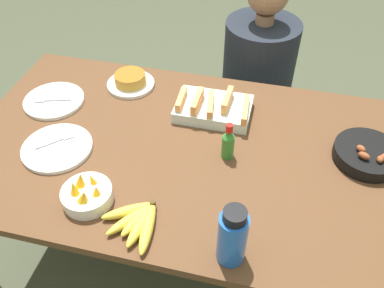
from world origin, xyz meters
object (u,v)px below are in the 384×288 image
at_px(skillet, 368,154).
at_px(empty_plate_far_left, 54,101).
at_px(melon_tray, 213,108).
at_px(hot_sauce_bottle, 228,143).
at_px(banana_bunch, 138,220).
at_px(empty_plate_near_front, 57,148).
at_px(water_bottle, 232,236).
at_px(person_figure, 254,98).
at_px(fruit_bowl_mango, 87,194).
at_px(frittata_plate_center, 130,81).

distance_m(skillet, empty_plate_far_left, 1.29).
xyz_separation_m(melon_tray, hot_sauce_bottle, (0.10, -0.23, 0.03)).
distance_m(banana_bunch, empty_plate_far_left, 0.76).
xyz_separation_m(empty_plate_near_front, water_bottle, (0.72, -0.29, 0.09)).
bearing_deg(person_figure, melon_tray, -104.01).
relative_size(skillet, water_bottle, 1.44).
distance_m(skillet, person_figure, 0.88).
relative_size(water_bottle, person_figure, 0.18).
height_order(water_bottle, hot_sauce_bottle, water_bottle).
xyz_separation_m(fruit_bowl_mango, person_figure, (0.45, 1.09, -0.32)).
xyz_separation_m(banana_bunch, empty_plate_near_front, (-0.41, 0.25, -0.01)).
bearing_deg(hot_sauce_bottle, person_figure, 87.42).
distance_m(melon_tray, hot_sauce_bottle, 0.25).
distance_m(frittata_plate_center, person_figure, 0.76).
xyz_separation_m(banana_bunch, fruit_bowl_mango, (-0.20, 0.05, 0.01)).
relative_size(frittata_plate_center, hot_sauce_bottle, 1.39).
relative_size(melon_tray, empty_plate_far_left, 1.20).
bearing_deg(melon_tray, banana_bunch, -101.53).
bearing_deg(empty_plate_far_left, fruit_bowl_mango, -51.73).
bearing_deg(empty_plate_far_left, skillet, -1.82).
bearing_deg(empty_plate_near_front, melon_tray, 33.08).
xyz_separation_m(melon_tray, frittata_plate_center, (-0.40, 0.11, -0.01)).
distance_m(fruit_bowl_mango, water_bottle, 0.51).
xyz_separation_m(skillet, empty_plate_far_left, (-1.29, 0.04, -0.02)).
bearing_deg(banana_bunch, hot_sauce_bottle, 58.93).
bearing_deg(melon_tray, empty_plate_near_front, -146.92).
height_order(frittata_plate_center, empty_plate_far_left, frittata_plate_center).
distance_m(water_bottle, person_figure, 1.25).
height_order(melon_tray, frittata_plate_center, melon_tray).
bearing_deg(empty_plate_far_left, banana_bunch, -42.41).
distance_m(melon_tray, person_figure, 0.65).
distance_m(melon_tray, empty_plate_near_front, 0.64).
distance_m(fruit_bowl_mango, hot_sauce_bottle, 0.53).
xyz_separation_m(melon_tray, empty_plate_near_front, (-0.53, -0.35, -0.02)).
bearing_deg(skillet, empty_plate_near_front, 145.27).
height_order(banana_bunch, water_bottle, water_bottle).
xyz_separation_m(melon_tray, person_figure, (0.14, 0.54, -0.32)).
relative_size(banana_bunch, person_figure, 0.18).
height_order(empty_plate_near_front, person_figure, person_figure).
xyz_separation_m(empty_plate_far_left, fruit_bowl_mango, (0.37, -0.47, 0.02)).
bearing_deg(person_figure, fruit_bowl_mango, -112.53).
relative_size(fruit_bowl_mango, water_bottle, 0.79).
bearing_deg(hot_sauce_bottle, frittata_plate_center, 146.13).
relative_size(empty_plate_far_left, fruit_bowl_mango, 1.51).
bearing_deg(banana_bunch, empty_plate_far_left, 137.59).
xyz_separation_m(empty_plate_far_left, person_figure, (0.82, 0.63, -0.30)).
relative_size(skillet, person_figure, 0.27).
height_order(skillet, water_bottle, water_bottle).
bearing_deg(empty_plate_near_front, hot_sauce_bottle, 10.68).
relative_size(empty_plate_near_front, water_bottle, 1.23).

